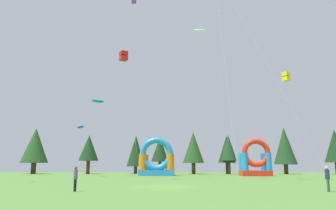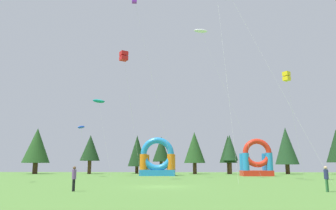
{
  "view_description": "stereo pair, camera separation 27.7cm",
  "coord_description": "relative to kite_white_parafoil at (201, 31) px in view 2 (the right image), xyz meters",
  "views": [
    {
      "loc": [
        1.38,
        -26.81,
        1.65
      ],
      "look_at": [
        0.0,
        8.86,
        8.31
      ],
      "focal_mm": 34.88,
      "sensor_mm": 36.0,
      "label": 1
    },
    {
      "loc": [
        1.66,
        -26.8,
        1.65
      ],
      "look_at": [
        0.0,
        8.86,
        8.31
      ],
      "focal_mm": 34.88,
      "sensor_mm": 36.0,
      "label": 2
    }
  ],
  "objects": [
    {
      "name": "ground_plane",
      "position": [
        -4.3,
        -16.91,
        -20.41
      ],
      "size": [
        120.0,
        120.0,
        0.0
      ],
      "primitive_type": "plane",
      "color": "#548438"
    },
    {
      "name": "kite_white_parafoil",
      "position": [
        0.0,
        0.0,
        0.0
      ],
      "size": [
        8.47,
        0.83,
        20.82
      ],
      "color": "white",
      "rests_on": "ground_plane"
    },
    {
      "name": "kite_yellow_box",
      "position": [
        9.83,
        -5.25,
        -8.22
      ],
      "size": [
        2.21,
        1.9,
        12.76
      ],
      "color": "yellow",
      "rests_on": "ground_plane"
    },
    {
      "name": "kite_teal_parafoil",
      "position": [
        -16.53,
        8.47,
        -8.27
      ],
      "size": [
        4.09,
        2.43,
        12.71
      ],
      "color": "#0C7F7A",
      "rests_on": "ground_plane"
    },
    {
      "name": "kite_blue_parafoil",
      "position": [
        -18.27,
        5.4,
        -12.95
      ],
      "size": [
        1.08,
        2.53,
        7.89
      ],
      "color": "blue",
      "rests_on": "ground_plane"
    },
    {
      "name": "kite_purple_box",
      "position": [
        -9.45,
        -0.77,
        4.59
      ],
      "size": [
        6.08,
        1.59,
        25.61
      ],
      "color": "purple",
      "rests_on": "ground_plane"
    },
    {
      "name": "kite_red_box",
      "position": [
        -9.96,
        -5.21,
        -5.34
      ],
      "size": [
        2.82,
        2.02,
        15.66
      ],
      "color": "red",
      "rests_on": "ground_plane"
    },
    {
      "name": "person_far_side",
      "position": [
        -9.84,
        -22.1,
        -19.46
      ],
      "size": [
        0.32,
        0.32,
        1.61
      ],
      "rotation": [
        0.0,
        0.0,
        4.54
      ],
      "color": "black",
      "rests_on": "ground_plane"
    },
    {
      "name": "person_left_edge",
      "position": [
        6.55,
        -21.79,
        -19.45
      ],
      "size": [
        0.39,
        0.39,
        1.63
      ],
      "rotation": [
        0.0,
        0.0,
        3.86
      ],
      "color": "#33723F",
      "rests_on": "ground_plane"
    },
    {
      "name": "inflatable_orange_dome",
      "position": [
        -6.97,
        11.69,
        -18.23
      ],
      "size": [
        5.82,
        4.53,
        6.32
      ],
      "color": "#268CD8",
      "rests_on": "ground_plane"
    },
    {
      "name": "inflatable_yellow_castle",
      "position": [
        9.29,
        10.92,
        -18.22
      ],
      "size": [
        4.82,
        3.81,
        5.99
      ],
      "color": "red",
      "rests_on": "ground_plane"
    },
    {
      "name": "tree_row_0",
      "position": [
        -33.33,
        23.6,
        -14.61
      ],
      "size": [
        5.56,
        5.56,
        9.46
      ],
      "color": "#4C331E",
      "rests_on": "ground_plane"
    },
    {
      "name": "tree_row_1",
      "position": [
        -22.05,
        23.95,
        -15.15
      ],
      "size": [
        4.09,
        4.09,
        7.98
      ],
      "color": "#4C331E",
      "rests_on": "ground_plane"
    },
    {
      "name": "tree_row_2",
      "position": [
        -12.55,
        26.49,
        -15.63
      ],
      "size": [
        3.86,
        3.86,
        8.12
      ],
      "color": "#4C331E",
      "rests_on": "ground_plane"
    },
    {
      "name": "tree_row_3",
      "position": [
        -7.39,
        26.79,
        -15.28
      ],
      "size": [
        3.71,
        3.71,
        7.86
      ],
      "color": "#4C331E",
      "rests_on": "ground_plane"
    },
    {
      "name": "tree_row_4",
      "position": [
        -0.34,
        23.69,
        -15.11
      ],
      "size": [
        4.34,
        4.34,
        8.49
      ],
      "color": "#4C331E",
      "rests_on": "ground_plane"
    },
    {
      "name": "tree_row_5",
      "position": [
        6.53,
        24.11,
        -15.47
      ],
      "size": [
        3.62,
        3.62,
        7.76
      ],
      "color": "#4C331E",
      "rests_on": "ground_plane"
    },
    {
      "name": "tree_row_6",
      "position": [
        6.8,
        23.38,
        -15.2
      ],
      "size": [
        3.15,
        3.15,
        7.89
      ],
      "color": "#4C331E",
      "rests_on": "ground_plane"
    },
    {
      "name": "tree_row_7",
      "position": [
        18.33,
        24.18,
        -14.8
      ],
      "size": [
        4.63,
        4.63,
        9.41
      ],
      "color": "#4C331E",
      "rests_on": "ground_plane"
    }
  ]
}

